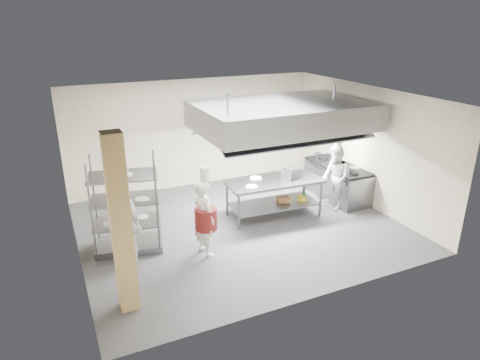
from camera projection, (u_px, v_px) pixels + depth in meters
name	position (u px, v px, depth m)	size (l,w,h in m)	color
floor	(240.00, 226.00, 9.90)	(7.00, 7.00, 0.00)	#363638
ceiling	(240.00, 96.00, 8.83)	(7.00, 7.00, 0.00)	silver
wall_back	(195.00, 133.00, 11.91)	(7.00, 7.00, 0.00)	#B2A68E
wall_left	(70.00, 190.00, 7.99)	(6.00, 6.00, 0.00)	#B2A68E
wall_right	(366.00, 146.00, 10.74)	(6.00, 6.00, 0.00)	#B2A68E
column	(121.00, 226.00, 6.61)	(0.30, 0.30, 3.00)	tan
exhaust_hood	(283.00, 115.00, 9.89)	(4.00, 2.50, 0.60)	gray
hood_strip_a	(248.00, 133.00, 9.65)	(1.60, 0.12, 0.04)	white
hood_strip_b	(315.00, 125.00, 10.36)	(1.60, 0.12, 0.04)	white
wall_shelf	(255.00, 128.00, 12.48)	(1.50, 0.28, 0.04)	gray
island	(274.00, 198.00, 10.29)	(2.28, 0.95, 0.91)	gray
island_worktop	(274.00, 182.00, 10.14)	(2.28, 0.95, 0.06)	gray
island_undershelf	(274.00, 204.00, 10.34)	(2.10, 0.86, 0.04)	slate
pass_rack	(125.00, 204.00, 8.59)	(1.34, 0.78, 2.01)	slate
cooking_range	(337.00, 182.00, 11.38)	(0.80, 2.00, 0.84)	gray
range_top	(338.00, 166.00, 11.22)	(0.78, 1.96, 0.06)	black
chef_head	(204.00, 218.00, 8.48)	(0.58, 0.38, 1.60)	silver
chef_line	(335.00, 178.00, 10.60)	(0.78, 0.61, 1.61)	white
chef_plating	(127.00, 223.00, 8.21)	(0.96, 0.40, 1.64)	silver
griddle	(292.00, 173.00, 10.29)	(0.42, 0.33, 0.21)	slate
wicker_basket	(283.00, 199.00, 10.39)	(0.30, 0.21, 0.13)	olive
stockpot	(335.00, 164.00, 11.01)	(0.28, 0.28, 0.19)	slate
plate_stack	(127.00, 221.00, 8.72)	(0.28, 0.28, 0.05)	white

